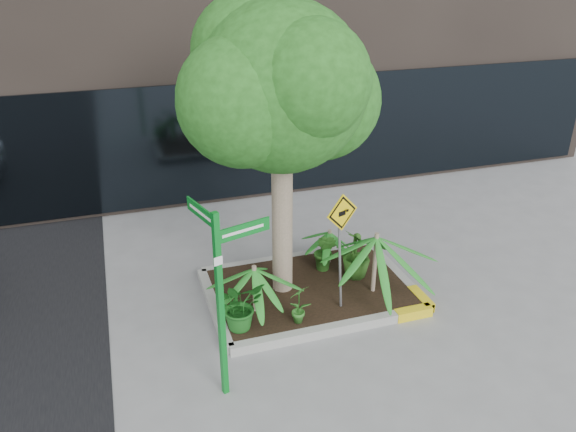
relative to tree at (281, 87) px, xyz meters
name	(u,v)px	position (x,y,z in m)	size (l,w,h in m)	color
ground	(304,306)	(0.24, -0.44, -3.42)	(80.00, 80.00, 0.00)	gray
planter	(312,289)	(0.47, -0.17, -3.32)	(3.35, 2.36, 0.15)	#9E9E99
tree	(281,87)	(0.00, 0.00, 0.00)	(3.12, 2.77, 4.68)	gray
palm_front	(377,237)	(1.37, -0.56, -2.30)	(1.17, 1.17, 1.30)	gray
palm_left	(254,269)	(-0.59, -0.51, -2.54)	(0.88, 0.88, 0.98)	gray
palm_back	(330,232)	(1.03, 0.52, -2.68)	(0.71, 0.71, 0.79)	gray
shrub_a	(240,305)	(-0.90, -0.85, -2.90)	(0.67, 0.67, 0.74)	#1A5C1B
shrub_b	(356,254)	(1.28, -0.06, -2.85)	(0.47, 0.47, 0.84)	#2A5A1B
shrub_c	(299,303)	(-0.06, -0.99, -2.95)	(0.34, 0.34, 0.64)	#2C6D22
shrub_d	(325,252)	(0.86, 0.29, -2.91)	(0.40, 0.40, 0.72)	#245819
street_sign_post	(221,285)	(-1.34, -1.88, -1.84)	(0.89, 0.73, 2.55)	#0B7F23
cattle_sign	(341,232)	(0.67, -0.76, -2.00)	(0.55, 0.22, 1.87)	slate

